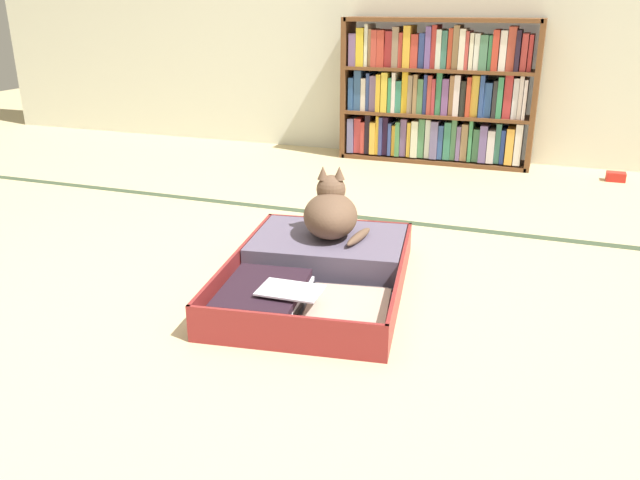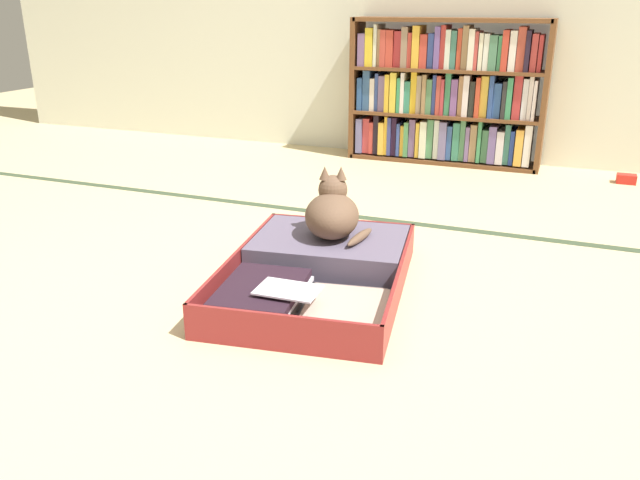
{
  "view_description": "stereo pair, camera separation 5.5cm",
  "coord_description": "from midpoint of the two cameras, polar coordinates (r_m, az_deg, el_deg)",
  "views": [
    {
      "loc": [
        0.8,
        -1.64,
        0.94
      ],
      "look_at": [
        0.12,
        0.26,
        0.18
      ],
      "focal_mm": 35.6,
      "sensor_mm": 36.0,
      "label": 1
    },
    {
      "loc": [
        0.85,
        -1.62,
        0.94
      ],
      "look_at": [
        0.12,
        0.26,
        0.18
      ],
      "focal_mm": 35.6,
      "sensor_mm": 36.0,
      "label": 2
    }
  ],
  "objects": [
    {
      "name": "bookshelf",
      "position": [
        3.99,
        10.0,
        12.8
      ],
      "size": [
        1.16,
        0.23,
        0.85
      ],
      "color": "brown",
      "rests_on": "ground_plane"
    },
    {
      "name": "ground_plane",
      "position": [
        2.05,
        -6.35,
        -6.66
      ],
      "size": [
        10.0,
        10.0,
        0.0
      ],
      "primitive_type": "plane",
      "color": "#CDBA89"
    },
    {
      "name": "tatami_border",
      "position": [
        2.95,
        2.48,
        2.13
      ],
      "size": [
        4.8,
        0.05,
        0.0
      ],
      "color": "#384831",
      "rests_on": "ground_plane"
    },
    {
      "name": "open_suitcase",
      "position": [
        2.25,
        -0.91,
        -2.6
      ],
      "size": [
        0.7,
        0.94,
        0.12
      ],
      "color": "maroon",
      "rests_on": "ground_plane"
    },
    {
      "name": "small_red_pouch",
      "position": [
        3.89,
        24.68,
        5.19
      ],
      "size": [
        0.1,
        0.07,
        0.05
      ],
      "color": "red",
      "rests_on": "ground_plane"
    },
    {
      "name": "black_cat",
      "position": [
        2.34,
        0.32,
        2.46
      ],
      "size": [
        0.27,
        0.31,
        0.26
      ],
      "color": "brown",
      "rests_on": "open_suitcase"
    }
  ]
}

